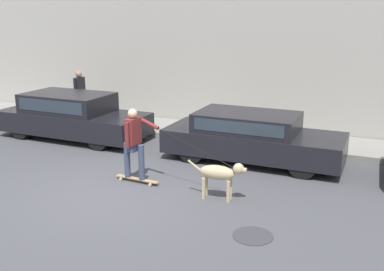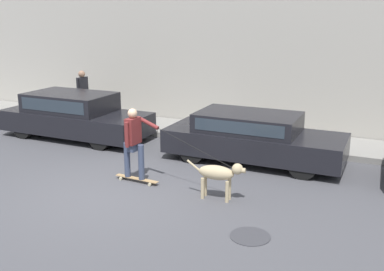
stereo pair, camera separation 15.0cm
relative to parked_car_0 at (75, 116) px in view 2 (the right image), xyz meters
name	(u,v)px [view 2 (the right image)]	position (x,y,z in m)	size (l,w,h in m)	color
ground_plane	(113,194)	(3.43, -3.16, -0.64)	(36.00, 36.00, 0.00)	#47474C
back_wall	(222,42)	(3.43, 2.95, 2.02)	(32.00, 0.30, 5.33)	#ADA89E
sidewalk_curb	(208,132)	(3.43, 1.87, -0.57)	(30.00, 1.81, 0.15)	gray
parked_car_0	(75,116)	(0.00, 0.00, 0.00)	(4.38, 1.73, 1.31)	black
parked_car_1	(252,137)	(5.38, 0.00, -0.04)	(4.30, 1.65, 1.21)	black
dog	(219,174)	(5.49, -2.54, -0.11)	(1.20, 0.32, 0.78)	tan
skateboarder	(134,141)	(3.50, -2.39, 0.28)	(2.85, 0.53, 1.62)	beige
pedestrian_with_bag	(82,92)	(-0.99, 1.68, 0.38)	(0.22, 0.63, 1.56)	brown
manhole_cover	(250,236)	(6.52, -3.75, -0.64)	(0.67, 0.67, 0.01)	#38383D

